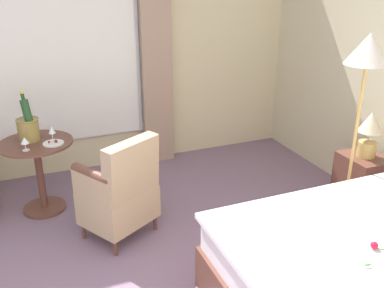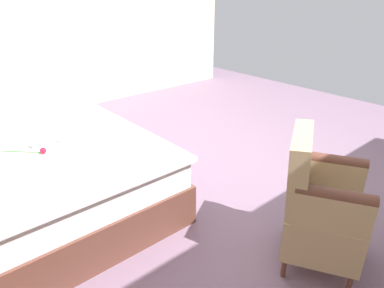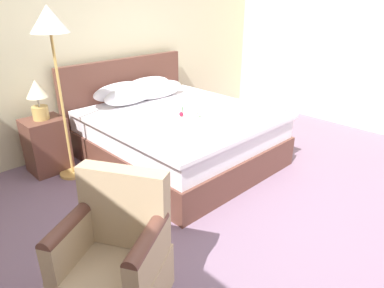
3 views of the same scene
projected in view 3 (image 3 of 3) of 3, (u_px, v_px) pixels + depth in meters
ground_plane at (285, 236)px, 2.88m from camera, size 7.48×7.48×0.00m
wall_headboard_side at (90, 27)px, 4.20m from camera, size 6.10×0.12×3.00m
bed at (173, 131)px, 4.13m from camera, size 1.87×2.14×1.09m
nightstand at (47, 145)px, 3.85m from camera, size 0.44×0.37×0.62m
bedside_lamp at (37, 96)px, 3.62m from camera, size 0.22×0.22×0.43m
floor_lamp_brass at (51, 33)px, 3.25m from camera, size 0.37×0.37×1.78m
armchair_by_window at (116, 258)px, 2.01m from camera, size 0.72×0.74×0.96m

